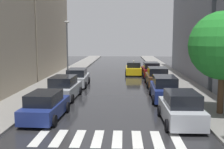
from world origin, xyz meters
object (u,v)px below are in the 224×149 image
Objects in this scene: parked_car_right_fourth at (151,70)px; parked_car_left_third at (77,78)px; parked_car_right_second at (164,89)px; parked_car_right_third at (157,77)px; parked_car_left_nearest at (45,106)px; parked_car_left_second at (64,88)px; lamp_post_left at (67,45)px; taxi_midroad at (134,69)px; street_tree_right at (223,46)px; parked_car_right_nearest at (181,109)px.

parked_car_left_third is at bearing 130.21° from parked_car_right_fourth.
parked_car_right_fourth is at bearing 0.47° from parked_car_right_second.
parked_car_left_third is 10.21m from parked_car_right_fourth.
parked_car_right_fourth is at bearing 0.21° from parked_car_right_third.
parked_car_left_nearest is 5.28m from parked_car_left_second.
parked_car_right_fourth reaches higher than parked_car_left_third.
lamp_post_left reaches higher than parked_car_right_third.
parked_car_right_fourth is 2.64m from taxi_midroad.
lamp_post_left is at bearing 130.65° from street_tree_right.
street_tree_right is (2.69, -4.09, 3.31)m from parked_car_right_second.
parked_car_right_second is 14.12m from taxi_midroad.
parked_car_left_second is 15.08m from taxi_midroad.
lamp_post_left is (-9.31, 9.89, 3.00)m from parked_car_right_second.
parked_car_right_fourth is at bearing -1.07° from parked_car_right_nearest.
parked_car_right_nearest reaches higher than parked_car_left_second.
parked_car_left_nearest is at bearing 146.16° from parked_car_right_third.
parked_car_left_third reaches higher than parked_car_left_nearest.
taxi_midroad is at bearing 4.78° from parked_car_right_nearest.
parked_car_left_third is 13.63m from parked_car_right_nearest.
parked_car_left_third is at bearing 1.19° from parked_car_left_second.
parked_car_left_third is 10.16m from taxi_midroad.
lamp_post_left is (-1.84, 15.09, 3.09)m from parked_car_left_nearest.
parked_car_left_nearest is 0.94× the size of parked_car_left_third.
parked_car_left_nearest is 19.11m from parked_car_right_fourth.
parked_car_left_second is 9.59m from parked_car_right_nearest.
parked_car_right_third reaches higher than parked_car_left_third.
taxi_midroad is at bearing 48.75° from parked_car_right_fourth.
parked_car_left_nearest is at bearing 178.89° from parked_car_left_third.
parked_car_left_third is 1.02× the size of parked_car_right_third.
parked_car_left_nearest is 0.91× the size of parked_car_right_second.
parked_car_right_third is at bearing 103.89° from street_tree_right.
parked_car_right_nearest is at bearing 179.75° from parked_car_right_third.
parked_car_right_second reaches higher than parked_car_left_third.
parked_car_left_second is at bearing 52.06° from parked_car_right_nearest.
parked_car_left_second is 0.96× the size of parked_car_right_second.
parked_car_left_nearest is 10.77m from street_tree_right.
parked_car_right_second is 6.03m from parked_car_right_third.
parked_car_left_second is 0.76× the size of street_tree_right.
parked_car_left_nearest is 0.97× the size of parked_car_right_third.
street_tree_right is (4.49, -18.09, 3.38)m from taxi_midroad.
street_tree_right is at bearing -58.29° from parked_car_right_nearest.
parked_car_right_second is at bearing -46.73° from lamp_post_left.
parked_car_left_nearest is 9.11m from parked_car_right_second.
lamp_post_left is (-9.52, -2.40, 3.02)m from parked_car_right_fourth.
taxi_midroad reaches higher than parked_car_left_third.
taxi_midroad reaches higher than parked_car_left_second.
taxi_midroad is (5.68, 19.21, 0.02)m from parked_car_left_nearest.
parked_car_right_nearest is 19.85m from taxi_midroad.
parked_car_left_second is 1.10× the size of parked_car_right_nearest.
parked_car_left_nearest is at bearing -173.73° from street_tree_right.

